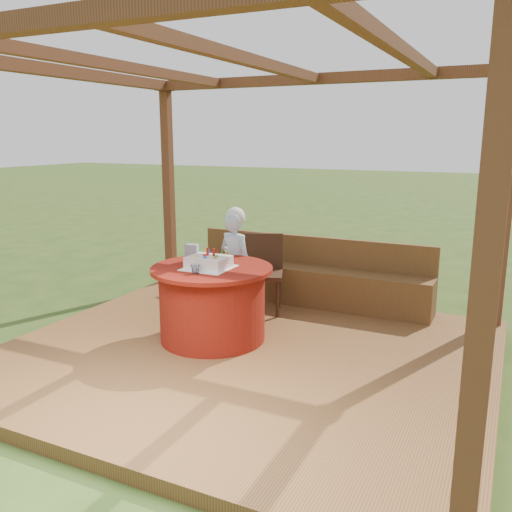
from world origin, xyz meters
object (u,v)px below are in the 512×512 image
(chair, at_px, (263,268))
(elderly_woman, at_px, (236,263))
(birthday_cake, at_px, (209,262))
(drinking_glass, at_px, (195,269))
(table, at_px, (212,303))
(bench, at_px, (308,281))
(gift_bag, at_px, (192,253))

(chair, xyz_separation_m, elderly_woman, (-0.14, -0.42, 0.14))
(elderly_woman, relative_size, birthday_cake, 2.84)
(drinking_glass, bearing_deg, table, 88.42)
(bench, relative_size, table, 2.49)
(bench, relative_size, elderly_woman, 2.37)
(elderly_woman, bearing_deg, birthday_cake, -83.67)
(elderly_woman, distance_m, drinking_glass, 0.96)
(gift_bag, bearing_deg, bench, 48.20)
(gift_bag, bearing_deg, birthday_cake, -44.24)
(drinking_glass, bearing_deg, gift_bag, 126.05)
(elderly_woman, relative_size, drinking_glass, 13.94)
(table, relative_size, birthday_cake, 2.71)
(table, distance_m, birthday_cake, 0.43)
(chair, distance_m, gift_bag, 1.08)
(bench, bearing_deg, chair, -126.08)
(bench, distance_m, chair, 0.67)
(birthday_cake, bearing_deg, gift_bag, 151.31)
(table, bearing_deg, elderly_woman, 96.99)
(birthday_cake, xyz_separation_m, gift_bag, (-0.29, 0.16, 0.03))
(gift_bag, distance_m, drinking_glass, 0.49)
(bench, relative_size, drinking_glass, 33.11)
(table, distance_m, elderly_woman, 0.71)
(elderly_woman, height_order, birthday_cake, elderly_woman)
(table, height_order, gift_bag, gift_bag)
(bench, bearing_deg, birthday_cake, -104.80)
(birthday_cake, relative_size, gift_bag, 2.45)
(chair, height_order, drinking_glass, chair)
(table, height_order, drinking_glass, drinking_glass)
(elderly_woman, bearing_deg, gift_bag, -111.52)
(drinking_glass, bearing_deg, elderly_woman, 94.38)
(bench, xyz_separation_m, birthday_cake, (-0.43, -1.64, 0.54))
(chair, distance_m, elderly_woman, 0.46)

